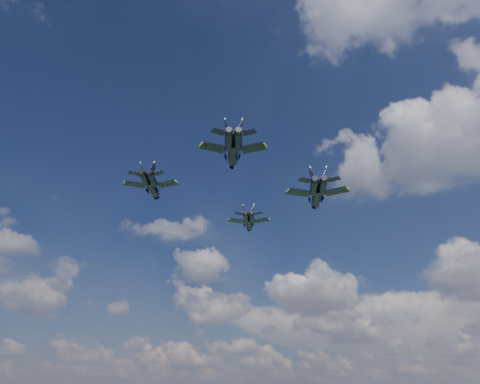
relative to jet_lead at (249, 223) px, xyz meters
name	(u,v)px	position (x,y,z in m)	size (l,w,h in m)	color
jet_lead	(249,223)	(0.00, 0.00, 0.00)	(11.47, 13.41, 3.41)	black
jet_left	(153,188)	(-5.69, -28.16, 1.60)	(12.87, 14.92, 3.81)	black
jet_right	(316,197)	(23.49, -5.31, -0.87)	(13.93, 17.27, 4.31)	black
jet_slot	(233,154)	(21.02, -31.58, -0.45)	(13.57, 14.74, 3.86)	black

